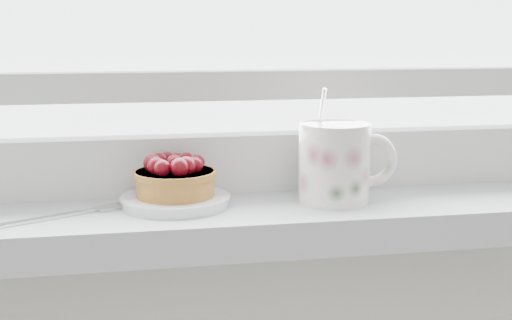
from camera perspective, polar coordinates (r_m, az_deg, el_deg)
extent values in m
cube|color=silver|center=(0.83, -3.36, -4.83)|extent=(1.60, 0.20, 0.04)
cube|color=silver|center=(0.88, -4.01, -0.19)|extent=(1.30, 0.05, 0.07)
cube|color=silver|center=(0.87, -4.09, 5.98)|extent=(1.30, 0.04, 0.04)
cylinder|color=white|center=(0.81, -6.47, -3.26)|extent=(0.12, 0.12, 0.01)
cylinder|color=#985F21|center=(0.81, -6.50, -1.86)|extent=(0.09, 0.09, 0.03)
cylinder|color=#985F21|center=(0.80, -6.51, -1.10)|extent=(0.09, 0.09, 0.01)
sphere|color=#42070D|center=(0.80, -6.53, -0.28)|extent=(0.02, 0.02, 0.02)
sphere|color=#42070D|center=(0.81, -4.77, -0.19)|extent=(0.02, 0.02, 0.02)
sphere|color=#42070D|center=(0.82, -5.61, -0.04)|extent=(0.02, 0.02, 0.02)
sphere|color=#42070D|center=(0.82, -6.38, -0.02)|extent=(0.02, 0.02, 0.02)
sphere|color=#42070D|center=(0.83, -7.15, 0.02)|extent=(0.02, 0.02, 0.02)
sphere|color=#42070D|center=(0.82, -7.83, -0.10)|extent=(0.02, 0.02, 0.02)
sphere|color=#42070D|center=(0.80, -8.27, -0.28)|extent=(0.02, 0.02, 0.02)
sphere|color=#42070D|center=(0.79, -7.98, -0.48)|extent=(0.02, 0.02, 0.02)
sphere|color=#42070D|center=(0.78, -7.51, -0.65)|extent=(0.02, 0.02, 0.02)
sphere|color=#42070D|center=(0.78, -6.15, -0.59)|extent=(0.02, 0.02, 0.02)
sphere|color=#42070D|center=(0.79, -5.61, -0.46)|extent=(0.02, 0.02, 0.02)
sphere|color=#42070D|center=(0.80, -4.91, -0.40)|extent=(0.02, 0.02, 0.02)
cylinder|color=silver|center=(0.82, 6.27, -0.25)|extent=(0.08, 0.08, 0.09)
cylinder|color=black|center=(0.81, 6.33, 2.65)|extent=(0.07, 0.07, 0.01)
torus|color=silver|center=(0.83, 9.20, -0.03)|extent=(0.06, 0.01, 0.06)
cylinder|color=silver|center=(0.83, 5.24, 3.86)|extent=(0.01, 0.02, 0.06)
cube|color=silver|center=(0.78, -17.11, -4.57)|extent=(0.09, 0.05, 0.00)
cube|color=silver|center=(0.80, -13.20, -3.97)|extent=(0.02, 0.02, 0.00)
cube|color=silver|center=(0.81, -11.77, -3.74)|extent=(0.04, 0.03, 0.00)
cube|color=silver|center=(0.82, -9.74, -3.58)|extent=(0.03, 0.02, 0.00)
cube|color=silver|center=(0.82, -9.94, -3.50)|extent=(0.03, 0.02, 0.00)
cube|color=silver|center=(0.83, -10.14, -3.42)|extent=(0.03, 0.02, 0.00)
cube|color=silver|center=(0.83, -10.33, -3.34)|extent=(0.03, 0.02, 0.00)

